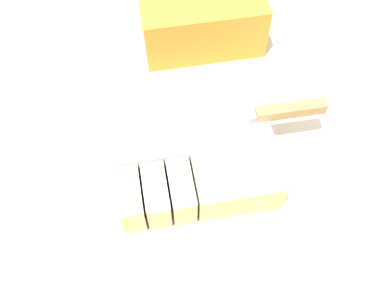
{
  "coord_description": "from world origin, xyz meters",
  "views": [
    {
      "loc": [
        -0.01,
        -0.42,
        1.63
      ],
      "look_at": [
        0.06,
        -0.02,
        0.93
      ],
      "focal_mm": 42.0,
      "sensor_mm": 36.0,
      "label": 1
    }
  ],
  "objects_px": {
    "cake": "(193,152)",
    "storage_box": "(202,20)",
    "cake_board": "(192,165)",
    "knife": "(276,112)"
  },
  "relations": [
    {
      "from": "knife",
      "to": "storage_box",
      "type": "height_order",
      "value": "storage_box"
    },
    {
      "from": "cake",
      "to": "storage_box",
      "type": "bearing_deg",
      "value": 76.58
    },
    {
      "from": "cake_board",
      "to": "cake",
      "type": "relative_size",
      "value": 1.22
    },
    {
      "from": "cake_board",
      "to": "cake",
      "type": "height_order",
      "value": "cake"
    },
    {
      "from": "cake_board",
      "to": "storage_box",
      "type": "height_order",
      "value": "storage_box"
    },
    {
      "from": "cake_board",
      "to": "knife",
      "type": "relative_size",
      "value": 1.07
    },
    {
      "from": "cake",
      "to": "knife",
      "type": "xyz_separation_m",
      "value": [
        0.15,
        0.03,
        0.05
      ]
    },
    {
      "from": "cake_board",
      "to": "storage_box",
      "type": "bearing_deg",
      "value": 76.25
    },
    {
      "from": "cake_board",
      "to": "storage_box",
      "type": "relative_size",
      "value": 1.36
    },
    {
      "from": "knife",
      "to": "cake_board",
      "type": "bearing_deg",
      "value": 10.86
    }
  ]
}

